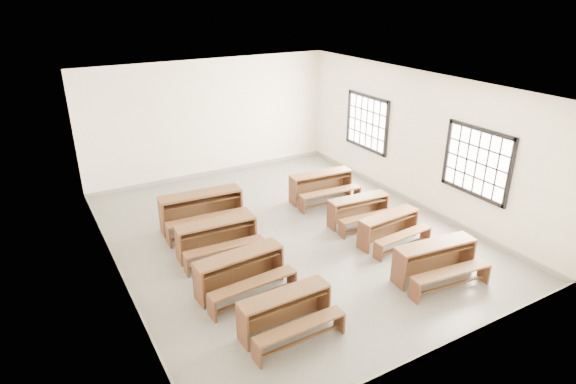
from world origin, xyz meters
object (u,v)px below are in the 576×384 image
desk_set_2 (217,236)px  desk_set_3 (202,208)px  desk_set_4 (436,259)px  desk_set_6 (359,209)px  desk_set_0 (286,310)px  desk_set_1 (241,270)px  desk_set_7 (322,184)px  desk_set_5 (390,227)px

desk_set_2 → desk_set_3: bearing=86.0°
desk_set_4 → desk_set_6: 2.46m
desk_set_6 → desk_set_0: bearing=-139.5°
desk_set_1 → desk_set_7: same height
desk_set_2 → desk_set_4: bearing=-38.5°
desk_set_0 → desk_set_1: size_ratio=0.91×
desk_set_4 → desk_set_5: desk_set_4 is taller
desk_set_6 → desk_set_1: bearing=-158.6°
desk_set_1 → desk_set_3: (0.28, 2.63, 0.05)m
desk_set_1 → desk_set_6: (3.38, 1.05, -0.05)m
desk_set_6 → desk_set_2: bearing=178.8°
desk_set_2 → desk_set_3: 1.28m
desk_set_0 → desk_set_5: 3.52m
desk_set_1 → desk_set_5: (3.39, 0.04, -0.05)m
desk_set_3 → desk_set_5: (3.11, -2.59, -0.10)m
desk_set_2 → desk_set_6: size_ratio=1.11×
desk_set_3 → desk_set_7: desk_set_3 is taller
desk_set_4 → desk_set_5: size_ratio=1.14×
desk_set_3 → desk_set_6: desk_set_3 is taller
desk_set_0 → desk_set_4: (3.07, -0.07, 0.02)m
desk_set_0 → desk_set_6: 4.02m
desk_set_1 → desk_set_6: size_ratio=1.13×
desk_set_3 → desk_set_4: desk_set_3 is taller
desk_set_0 → desk_set_6: bearing=35.4°
desk_set_2 → desk_set_6: bearing=-2.2°
desk_set_2 → desk_set_4: size_ratio=0.98×
desk_set_0 → desk_set_4: size_ratio=0.90×
desk_set_5 → desk_set_7: (-0.02, 2.52, 0.05)m
desk_set_0 → desk_set_1: 1.34m
desk_set_1 → desk_set_7: bearing=33.3°
desk_set_7 → desk_set_3: bearing=-177.1°
desk_set_4 → desk_set_0: bearing=-174.5°
desk_set_4 → desk_set_7: size_ratio=1.00×
desk_set_0 → desk_set_2: 2.69m
desk_set_0 → desk_set_5: desk_set_0 is taller
desk_set_1 → desk_set_4: (3.22, -1.40, -0.01)m
desk_set_2 → desk_set_4: (3.10, -2.76, -0.00)m
desk_set_0 → desk_set_7: (3.23, 3.89, 0.03)m
desk_set_5 → desk_set_7: bearing=86.1°
desk_set_1 → desk_set_3: size_ratio=0.89×
desk_set_5 → desk_set_0: bearing=-161.3°
desk_set_3 → desk_set_4: (2.94, -4.03, -0.06)m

